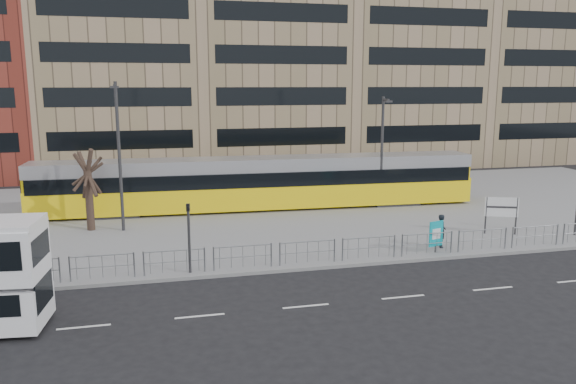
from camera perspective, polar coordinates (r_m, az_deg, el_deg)
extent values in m
plane|color=black|center=(25.88, 3.78, -7.81)|extent=(120.00, 120.00, 0.00)
cube|color=gray|center=(37.06, -1.70, -1.89)|extent=(64.00, 24.00, 0.15)
cube|color=gray|center=(25.90, 3.75, -7.62)|extent=(64.00, 0.25, 0.17)
cube|color=#977E61|center=(57.51, -16.53, 13.20)|extent=(14.00, 16.00, 22.00)
cube|color=#977E61|center=(58.61, -2.34, 14.56)|extent=(14.00, 16.00, 24.00)
cube|color=#977E61|center=(62.76, 10.64, 12.78)|extent=(14.00, 16.00, 21.00)
cube|color=#977E61|center=(69.64, 21.53, 12.84)|extent=(14.00, 16.00, 23.00)
cylinder|color=gray|center=(26.61, 7.63, -4.65)|extent=(32.00, 0.05, 0.05)
cylinder|color=gray|center=(26.75, 7.60, -5.68)|extent=(32.00, 0.04, 0.04)
cube|color=white|center=(22.68, 9.28, -10.70)|extent=(62.00, 0.12, 0.01)
cube|color=yellow|center=(37.20, -2.85, -0.19)|extent=(28.95, 3.85, 1.65)
cube|color=black|center=(36.99, -2.86, 1.53)|extent=(28.54, 3.88, 0.93)
cube|color=#B4B4B9|center=(36.86, -2.88, 2.88)|extent=(28.94, 3.63, 0.82)
cube|color=yellow|center=(41.36, 16.44, 1.45)|extent=(1.33, 2.37, 2.68)
cube|color=yellow|center=(37.68, -24.12, 0.03)|extent=(1.33, 2.37, 2.68)
cylinder|color=#2D2D30|center=(37.05, -2.86, 0.98)|extent=(2.55, 2.55, 3.09)
cube|color=#2D2D30|center=(39.73, 10.52, -0.71)|extent=(3.19, 2.71, 0.52)
cube|color=#2D2D30|center=(37.19, -17.13, -1.81)|extent=(3.19, 2.71, 0.52)
cylinder|color=#2D2D30|center=(32.79, 19.46, -2.25)|extent=(0.09, 0.09, 2.06)
cylinder|color=#2D2D30|center=(33.17, 22.17, -2.29)|extent=(0.09, 0.09, 2.06)
cube|color=white|center=(32.87, 20.88, -1.44)|extent=(1.70, 0.69, 1.07)
cylinder|color=#2D2D30|center=(28.60, 14.76, -5.13)|extent=(0.06, 0.06, 0.84)
cube|color=#0CA5B5|center=(28.46, 14.81, -4.12)|extent=(0.82, 0.29, 1.26)
cube|color=white|center=(28.43, 14.84, -4.13)|extent=(0.51, 0.15, 0.52)
imported|color=black|center=(29.44, 15.33, -3.83)|extent=(0.59, 0.72, 1.70)
cylinder|color=#2D2D30|center=(24.84, -10.01, -4.78)|extent=(0.12, 0.12, 3.00)
imported|color=#2D2D30|center=(24.56, -10.10, -2.31)|extent=(0.21, 0.23, 1.00)
cylinder|color=#2D2D30|center=(32.39, -16.75, 3.36)|extent=(0.18, 0.18, 8.29)
cylinder|color=#2D2D30|center=(31.74, -17.18, 10.34)|extent=(0.14, 0.90, 0.14)
cube|color=#2D2D30|center=(31.29, -17.22, 10.15)|extent=(0.45, 0.20, 0.12)
cylinder|color=#2D2D30|center=(37.58, 9.50, 3.94)|extent=(0.18, 0.18, 7.34)
cylinder|color=#2D2D30|center=(36.96, 9.91, 9.22)|extent=(0.14, 0.90, 0.14)
cube|color=#2D2D30|center=(36.55, 10.19, 9.03)|extent=(0.45, 0.20, 0.12)
cylinder|color=#2F221A|center=(33.47, -19.53, -0.81)|extent=(0.44, 0.44, 3.42)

